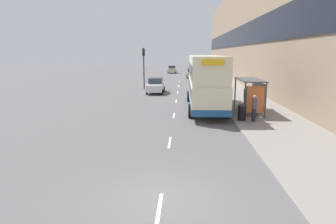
% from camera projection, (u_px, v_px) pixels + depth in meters
% --- Properties ---
extents(ground_plane, '(220.00, 220.00, 0.00)m').
position_uv_depth(ground_plane, '(161.00, 199.00, 9.37)').
color(ground_plane, '#5B595B').
extents(pavement, '(5.00, 93.00, 0.14)m').
position_uv_depth(pavement, '(221.00, 82.00, 46.75)').
color(pavement, gray).
rests_on(pavement, ground_plane).
extents(terrace_facade, '(3.10, 93.00, 15.63)m').
position_uv_depth(terrace_facade, '(249.00, 31.00, 45.06)').
color(terrace_facade, '#9E846B').
rests_on(terrace_facade, ground_plane).
extents(lane_mark_0, '(0.12, 2.00, 0.01)m').
position_uv_depth(lane_mark_0, '(159.00, 209.00, 8.75)').
color(lane_mark_0, silver).
rests_on(lane_mark_0, ground_plane).
extents(lane_mark_1, '(0.12, 2.00, 0.01)m').
position_uv_depth(lane_mark_1, '(170.00, 142.00, 15.35)').
color(lane_mark_1, silver).
rests_on(lane_mark_1, ground_plane).
extents(lane_mark_2, '(0.12, 2.00, 0.01)m').
position_uv_depth(lane_mark_2, '(174.00, 116.00, 21.95)').
color(lane_mark_2, silver).
rests_on(lane_mark_2, ground_plane).
extents(lane_mark_3, '(0.12, 2.00, 0.01)m').
position_uv_depth(lane_mark_3, '(176.00, 101.00, 28.55)').
color(lane_mark_3, silver).
rests_on(lane_mark_3, ground_plane).
extents(lane_mark_4, '(0.12, 2.00, 0.01)m').
position_uv_depth(lane_mark_4, '(178.00, 92.00, 35.15)').
color(lane_mark_4, silver).
rests_on(lane_mark_4, ground_plane).
extents(lane_mark_5, '(0.12, 2.00, 0.01)m').
position_uv_depth(lane_mark_5, '(179.00, 86.00, 41.75)').
color(lane_mark_5, silver).
rests_on(lane_mark_5, ground_plane).
extents(lane_mark_6, '(0.12, 2.00, 0.01)m').
position_uv_depth(lane_mark_6, '(179.00, 82.00, 48.35)').
color(lane_mark_6, silver).
rests_on(lane_mark_6, ground_plane).
extents(bus_shelter, '(1.60, 4.20, 2.48)m').
position_uv_depth(bus_shelter, '(253.00, 90.00, 21.96)').
color(bus_shelter, '#4C4C51').
rests_on(bus_shelter, ground_plane).
extents(double_decker_bus_near, '(2.85, 11.22, 4.30)m').
position_uv_depth(double_decker_bus_near, '(206.00, 81.00, 24.17)').
color(double_decker_bus_near, beige).
rests_on(double_decker_bus_near, ground_plane).
extents(car_0, '(2.09, 4.49, 1.79)m').
position_uv_depth(car_0, '(199.00, 81.00, 39.03)').
color(car_0, silver).
rests_on(car_0, ground_plane).
extents(car_1, '(1.95, 4.44, 1.80)m').
position_uv_depth(car_1, '(192.00, 73.00, 55.61)').
color(car_1, '#B7B799').
rests_on(car_1, ground_plane).
extents(car_2, '(1.95, 3.82, 1.72)m').
position_uv_depth(car_2, '(172.00, 69.00, 69.22)').
color(car_2, '#B7B799').
rests_on(car_2, ground_plane).
extents(car_3, '(1.92, 4.49, 1.74)m').
position_uv_depth(car_3, '(156.00, 85.00, 34.48)').
color(car_3, silver).
rests_on(car_3, ground_plane).
extents(pedestrian_at_shelter, '(0.35, 0.35, 1.75)m').
position_uv_depth(pedestrian_at_shelter, '(228.00, 93.00, 26.51)').
color(pedestrian_at_shelter, '#23232D').
rests_on(pedestrian_at_shelter, ground_plane).
extents(pedestrian_1, '(0.33, 0.33, 1.69)m').
position_uv_depth(pedestrian_1, '(260.00, 97.00, 24.18)').
color(pedestrian_1, '#23232D').
rests_on(pedestrian_1, ground_plane).
extents(pedestrian_2, '(0.35, 0.35, 1.76)m').
position_uv_depth(pedestrian_2, '(246.00, 96.00, 24.46)').
color(pedestrian_2, '#23232D').
rests_on(pedestrian_2, ground_plane).
extents(pedestrian_3, '(0.34, 0.34, 1.74)m').
position_uv_depth(pedestrian_3, '(254.00, 108.00, 19.32)').
color(pedestrian_3, '#23232D').
rests_on(pedestrian_3, ground_plane).
extents(litter_bin, '(0.55, 0.55, 1.05)m').
position_uv_depth(litter_bin, '(242.00, 112.00, 19.71)').
color(litter_bin, black).
rests_on(litter_bin, ground_plane).
extents(traffic_light_far_kerb, '(0.30, 0.32, 5.17)m').
position_uv_depth(traffic_light_far_kerb, '(144.00, 62.00, 38.03)').
color(traffic_light_far_kerb, black).
rests_on(traffic_light_far_kerb, ground_plane).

